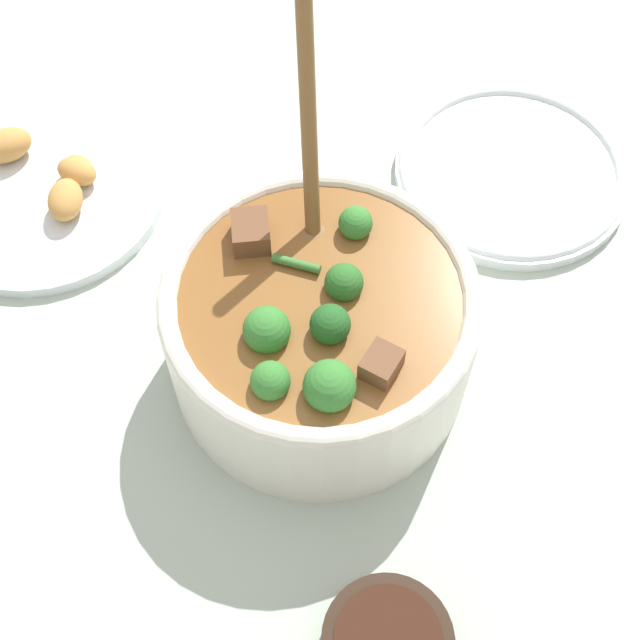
# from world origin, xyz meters

# --- Properties ---
(ground_plane) EXTENTS (4.00, 4.00, 0.00)m
(ground_plane) POSITION_xyz_m (0.00, 0.00, 0.00)
(ground_plane) COLOR #ADBCAD
(stew_bowl) EXTENTS (0.24, 0.25, 0.29)m
(stew_bowl) POSITION_xyz_m (0.00, 0.00, 0.07)
(stew_bowl) COLOR white
(stew_bowl) RESTS_ON ground_plane
(empty_plate) EXTENTS (0.22, 0.22, 0.02)m
(empty_plate) POSITION_xyz_m (-0.25, -0.12, 0.01)
(empty_plate) COLOR white
(empty_plate) RESTS_ON ground_plane
(food_plate) EXTENTS (0.23, 0.23, 0.04)m
(food_plate) POSITION_xyz_m (0.16, -0.27, 0.01)
(food_plate) COLOR white
(food_plate) RESTS_ON ground_plane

